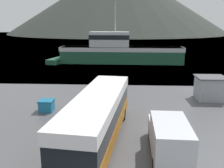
{
  "coord_description": "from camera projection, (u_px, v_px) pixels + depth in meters",
  "views": [
    {
      "loc": [
        1.19,
        -6.64,
        7.53
      ],
      "look_at": [
        0.01,
        15.82,
        2.0
      ],
      "focal_mm": 40.0,
      "sensor_mm": 36.0,
      "label": 1
    }
  ],
  "objects": [
    {
      "name": "dock_kiosk",
      "position": [
        210.0,
        88.0,
        25.01
      ],
      "size": [
        2.88,
        2.65,
        2.33
      ],
      "color": "#93999E",
      "rests_on": "ground"
    },
    {
      "name": "storage_bin",
      "position": [
        47.0,
        105.0,
        21.76
      ],
      "size": [
        1.26,
        1.27,
        1.02
      ],
      "color": "teal",
      "rests_on": "ground"
    },
    {
      "name": "small_boat",
      "position": [
        58.0,
        60.0,
        48.21
      ],
      "size": [
        3.31,
        6.14,
        0.92
      ],
      "rotation": [
        0.0,
        0.0,
        6.06
      ],
      "color": "#1E5138",
      "rests_on": "water_surface"
    },
    {
      "name": "delivery_van",
      "position": [
        169.0,
        137.0,
        14.17
      ],
      "size": [
        2.11,
        5.66,
        2.29
      ],
      "rotation": [
        0.0,
        0.0,
        -0.03
      ],
      "color": "silver",
      "rests_on": "ground"
    },
    {
      "name": "fishing_boat",
      "position": [
        119.0,
        51.0,
        47.57
      ],
      "size": [
        23.28,
        4.66,
        11.37
      ],
      "rotation": [
        0.0,
        0.0,
        4.69
      ],
      "color": "#1E5138",
      "rests_on": "water_surface"
    },
    {
      "name": "water_surface",
      "position": [
        123.0,
        36.0,
        147.39
      ],
      "size": [
        240.0,
        240.0,
        0.0
      ],
      "primitive_type": "plane",
      "color": "slate",
      "rests_on": "ground"
    },
    {
      "name": "mooring_bollard",
      "position": [
        121.0,
        84.0,
        29.91
      ],
      "size": [
        0.32,
        0.32,
        0.66
      ],
      "color": "#B29919",
      "rests_on": "ground"
    },
    {
      "name": "tour_bus",
      "position": [
        98.0,
        115.0,
        15.89
      ],
      "size": [
        3.84,
        11.77,
        3.16
      ],
      "rotation": [
        0.0,
        0.0,
        -0.12
      ],
      "color": "#B26614",
      "rests_on": "ground"
    }
  ]
}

